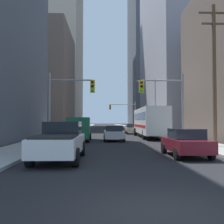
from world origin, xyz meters
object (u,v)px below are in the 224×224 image
(cargo_van_green, at_px, (79,128))
(sedan_beige, at_px, (132,129))
(sedan_silver, at_px, (114,133))
(traffic_signal_far_right, at_px, (124,111))
(pickup_truck_white, at_px, (60,141))
(traffic_signal_near_left, at_px, (69,96))
(traffic_signal_near_right, at_px, (164,96))
(city_bus, at_px, (150,121))
(sedan_maroon, at_px, (186,142))

(cargo_van_green, bearing_deg, sedan_beige, 64.48)
(sedan_silver, bearing_deg, traffic_signal_far_right, 83.36)
(pickup_truck_white, relative_size, traffic_signal_far_right, 0.90)
(traffic_signal_near_left, height_order, traffic_signal_near_right, same)
(sedan_silver, height_order, traffic_signal_far_right, traffic_signal_far_right)
(pickup_truck_white, distance_m, traffic_signal_near_right, 11.94)
(sedan_beige, bearing_deg, city_bus, -83.07)
(pickup_truck_white, height_order, sedan_maroon, pickup_truck_white)
(sedan_silver, height_order, traffic_signal_near_left, traffic_signal_near_left)
(traffic_signal_near_left, bearing_deg, city_bus, 44.88)
(city_bus, relative_size, cargo_van_green, 2.19)
(sedan_silver, distance_m, sedan_beige, 14.19)
(cargo_van_green, xyz_separation_m, sedan_maroon, (6.76, -10.88, -0.52))
(pickup_truck_white, height_order, cargo_van_green, cargo_van_green)
(pickup_truck_white, distance_m, traffic_signal_far_right, 41.63)
(city_bus, height_order, sedan_silver, city_bus)
(sedan_silver, relative_size, sedan_beige, 1.00)
(sedan_silver, bearing_deg, traffic_signal_near_left, -139.72)
(sedan_maroon, relative_size, traffic_signal_near_left, 0.70)
(city_bus, bearing_deg, sedan_silver, -131.60)
(pickup_truck_white, xyz_separation_m, traffic_signal_near_left, (-0.71, 8.90, 3.11))
(sedan_silver, bearing_deg, cargo_van_green, -175.97)
(traffic_signal_far_right, bearing_deg, sedan_beige, -89.97)
(sedan_maroon, bearing_deg, city_bus, 86.45)
(pickup_truck_white, xyz_separation_m, sedan_silver, (3.19, 12.20, -0.16))
(city_bus, height_order, traffic_signal_near_left, traffic_signal_near_left)
(cargo_van_green, bearing_deg, traffic_signal_near_left, -100.43)
(city_bus, bearing_deg, cargo_van_green, -146.07)
(sedan_silver, height_order, traffic_signal_near_right, traffic_signal_near_right)
(pickup_truck_white, bearing_deg, sedan_maroon, 9.36)
(city_bus, height_order, traffic_signal_near_right, traffic_signal_near_right)
(pickup_truck_white, relative_size, cargo_van_green, 1.03)
(sedan_beige, bearing_deg, pickup_truck_white, -104.14)
(sedan_silver, distance_m, traffic_signal_far_right, 29.17)
(sedan_maroon, relative_size, traffic_signal_far_right, 0.70)
(sedan_beige, bearing_deg, sedan_silver, -103.69)
(cargo_van_green, height_order, traffic_signal_far_right, traffic_signal_far_right)
(sedan_maroon, relative_size, sedan_beige, 1.00)
(traffic_signal_far_right, bearing_deg, sedan_maroon, -89.89)
(traffic_signal_far_right, bearing_deg, traffic_signal_near_right, -88.58)
(sedan_maroon, distance_m, traffic_signal_far_right, 40.04)
(traffic_signal_near_right, bearing_deg, city_bus, 88.05)
(traffic_signal_near_right, bearing_deg, sedan_beige, 92.63)
(city_bus, height_order, cargo_van_green, city_bus)
(pickup_truck_white, bearing_deg, cargo_van_green, 90.70)
(cargo_van_green, distance_m, sedan_maroon, 12.82)
(city_bus, distance_m, sedan_silver, 6.77)
(sedan_beige, xyz_separation_m, traffic_signal_near_left, (-7.26, -17.09, 3.28))
(cargo_van_green, xyz_separation_m, traffic_signal_near_right, (7.48, -3.07, 2.76))
(sedan_beige, bearing_deg, traffic_signal_far_right, 90.03)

